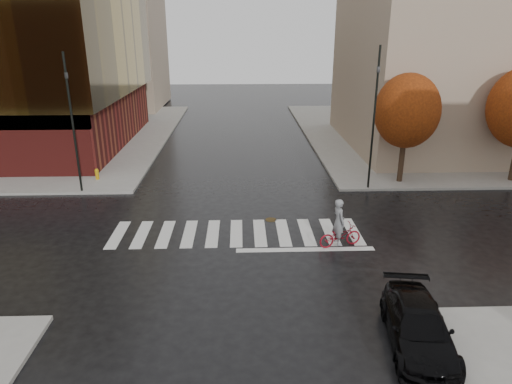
% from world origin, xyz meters
% --- Properties ---
extents(ground, '(120.00, 120.00, 0.00)m').
position_xyz_m(ground, '(0.00, 0.00, 0.00)').
color(ground, black).
rests_on(ground, ground).
extents(sidewalk_ne, '(30.00, 30.00, 0.15)m').
position_xyz_m(sidewalk_ne, '(21.00, 21.00, 0.07)').
color(sidewalk_ne, gray).
rests_on(sidewalk_ne, ground).
extents(crosswalk, '(12.00, 3.00, 0.01)m').
position_xyz_m(crosswalk, '(0.00, 0.50, 0.01)').
color(crosswalk, silver).
rests_on(crosswalk, ground).
extents(building_ne_tan, '(16.00, 16.00, 18.00)m').
position_xyz_m(building_ne_tan, '(17.00, 17.00, 9.15)').
color(building_ne_tan, tan).
rests_on(building_ne_tan, sidewalk_ne).
extents(building_nw_far, '(14.00, 12.00, 20.00)m').
position_xyz_m(building_nw_far, '(-16.00, 37.00, 10.15)').
color(building_nw_far, tan).
rests_on(building_nw_far, sidewalk_nw).
extents(tree_ne_a, '(3.80, 3.80, 6.50)m').
position_xyz_m(tree_ne_a, '(10.00, 7.40, 4.46)').
color(tree_ne_a, black).
rests_on(tree_ne_a, sidewalk_ne).
extents(sedan, '(2.36, 4.57, 1.27)m').
position_xyz_m(sedan, '(5.50, -7.65, 0.63)').
color(sedan, black).
rests_on(sedan, ground).
extents(cyclist, '(2.04, 1.15, 2.20)m').
position_xyz_m(cyclist, '(4.51, -1.00, 0.75)').
color(cyclist, maroon).
rests_on(cyclist, ground).
extents(traffic_light_nw, '(0.24, 0.22, 7.73)m').
position_xyz_m(traffic_light_nw, '(-9.00, 6.30, 4.60)').
color(traffic_light_nw, black).
rests_on(traffic_light_nw, sidewalk_nw).
extents(traffic_light_ne, '(0.17, 0.21, 8.04)m').
position_xyz_m(traffic_light_ne, '(7.76, 6.30, 4.82)').
color(traffic_light_ne, black).
rests_on(traffic_light_ne, sidewalk_ne).
extents(fire_hydrant, '(0.24, 0.24, 0.68)m').
position_xyz_m(fire_hydrant, '(-8.70, 8.39, 0.53)').
color(fire_hydrant, '#BD8D0B').
rests_on(fire_hydrant, sidewalk_nw).
extents(manhole, '(0.67, 0.67, 0.01)m').
position_xyz_m(manhole, '(1.72, 2.00, 0.01)').
color(manhole, '#473619').
rests_on(manhole, ground).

